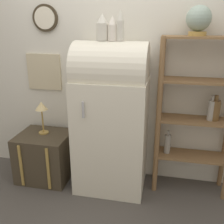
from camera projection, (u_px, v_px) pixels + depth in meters
ground_plane at (106, 198)px, 2.73m from camera, size 12.00×12.00×0.00m
wall_back at (117, 60)px, 2.82m from camera, size 7.00×0.09×2.70m
refrigerator at (111, 117)px, 2.71m from camera, size 0.73×0.60×1.58m
suitcase_trunk at (45, 156)px, 3.03m from camera, size 0.57×0.51×0.54m
shelf_unit at (196, 111)px, 2.62m from camera, size 0.76×0.30×1.62m
globe at (199, 20)px, 2.36m from camera, size 0.23×0.23×0.27m
vase_left at (102, 28)px, 2.44m from camera, size 0.11×0.11×0.24m
vase_center at (112, 29)px, 2.42m from camera, size 0.09×0.09×0.22m
vase_right at (120, 26)px, 2.40m from camera, size 0.07×0.07×0.28m
desk_lamp at (42, 109)px, 2.89m from camera, size 0.14×0.14×0.37m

